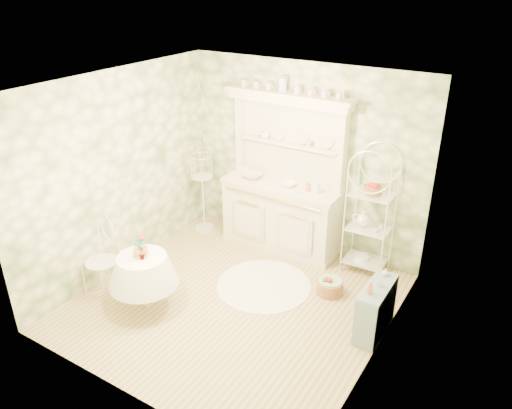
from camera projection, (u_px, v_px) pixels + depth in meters
The scene contains 22 objects.
floor at pixel (235, 301), 6.28m from camera, with size 3.60×3.60×0.00m, color tan.
ceiling at pixel (230, 86), 5.11m from camera, with size 3.60×3.60×0.00m, color white.
wall_left at pixel (120, 174), 6.55m from camera, with size 3.60×3.60×0.00m, color #F1EAC2.
wall_right at pixel (386, 247), 4.84m from camera, with size 3.60×3.60×0.00m, color #F1EAC2.
wall_back at pixel (304, 158), 7.08m from camera, with size 3.60×3.60×0.00m, color #F1EAC2.
wall_front at pixel (116, 281), 4.31m from camera, with size 3.60×3.60×0.00m, color #F1EAC2.
kitchen_dresser at pixel (282, 175), 7.05m from camera, with size 1.87×0.61×2.29m, color #EDE5CF.
bakers_rack at pixel (370, 213), 6.56m from camera, with size 0.55×0.39×1.75m, color white.
side_shelf at pixel (376, 308), 5.63m from camera, with size 0.28×0.75×0.65m, color #7C91A2.
round_table at pixel (144, 283), 6.04m from camera, with size 0.64×0.64×0.70m, color white.
cafe_chair at pixel (102, 264), 6.29m from camera, with size 0.38×0.38×0.83m, color white.
birdcage_stand at pixel (203, 188), 7.70m from camera, with size 0.34×0.34×1.44m, color white.
floor_basket at pixel (330, 285), 6.39m from camera, with size 0.37×0.37×0.24m, color #A96943.
lace_rug at pixel (264, 285), 6.59m from camera, with size 1.25×1.25×0.01m, color white.
bowl_floral at pixel (252, 177), 7.31m from camera, with size 0.29×0.29×0.07m, color white.
bowl_white at pixel (289, 186), 7.03m from camera, with size 0.21×0.21×0.07m, color white.
cup_left at pixel (265, 136), 7.15m from camera, with size 0.13×0.13×0.10m, color white.
cup_right at pixel (309, 145), 6.82m from camera, with size 0.09×0.09×0.09m, color white.
potted_geranium at pixel (141, 249), 5.78m from camera, with size 0.15×0.10×0.28m, color #3F7238.
bottle_amber at pixel (370, 288), 5.36m from camera, with size 0.06×0.06×0.16m, color #BC6D48.
bottle_blue at pixel (379, 283), 5.50m from camera, with size 0.04×0.04×0.10m, color #A8BDDA.
bottle_glass at pixel (385, 273), 5.69m from camera, with size 0.07×0.07×0.09m, color silver.
Camera 1 is at (2.93, -4.23, 3.80)m, focal length 35.00 mm.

